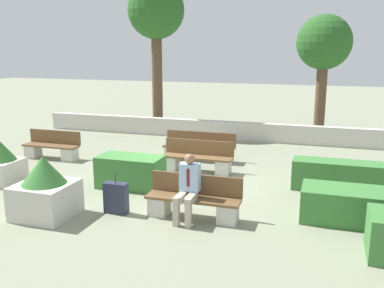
{
  "coord_description": "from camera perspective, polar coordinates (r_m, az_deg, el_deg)",
  "views": [
    {
      "loc": [
        3.51,
        -9.47,
        3.27
      ],
      "look_at": [
        0.35,
        0.5,
        0.9
      ],
      "focal_mm": 40.0,
      "sensor_mm": 36.0,
      "label": 1
    }
  ],
  "objects": [
    {
      "name": "planter_corner_left",
      "position": [
        11.52,
        -24.19,
        -2.25
      ],
      "size": [
        0.9,
        0.9,
        1.09
      ],
      "color": "beige",
      "rests_on": "ground_plane"
    },
    {
      "name": "hedge_block_mid_right",
      "position": [
        8.77,
        20.81,
        -7.73
      ],
      "size": [
        1.96,
        0.89,
        0.65
      ],
      "color": "#3D7A38",
      "rests_on": "ground_plane"
    },
    {
      "name": "hedge_block_mid_left",
      "position": [
        10.51,
        18.69,
        -4.06
      ],
      "size": [
        2.0,
        0.62,
        0.7
      ],
      "color": "#3D7A38",
      "rests_on": "ground_plane"
    },
    {
      "name": "ground_plane",
      "position": [
        10.61,
        -2.61,
        -5.19
      ],
      "size": [
        60.0,
        60.0,
        0.0
      ],
      "primitive_type": "plane",
      "color": "gray"
    },
    {
      "name": "perimeter_wall",
      "position": [
        15.61,
        4.3,
        1.85
      ],
      "size": [
        14.36,
        0.3,
        0.65
      ],
      "color": "beige",
      "rests_on": "ground_plane"
    },
    {
      "name": "hedge_block_near_right",
      "position": [
        10.29,
        -8.19,
        -3.69
      ],
      "size": [
        1.53,
        0.8,
        0.76
      ],
      "color": "#3D7A38",
      "rests_on": "ground_plane"
    },
    {
      "name": "tree_leftmost",
      "position": [
        17.05,
        -4.81,
        16.81
      ],
      "size": [
        2.17,
        2.17,
        5.74
      ],
      "color": "brown",
      "rests_on": "ground_plane"
    },
    {
      "name": "person_seated_man",
      "position": [
        8.18,
        -0.55,
        -5.52
      ],
      "size": [
        0.38,
        0.64,
        1.29
      ],
      "color": "#B2A893",
      "rests_on": "ground_plane"
    },
    {
      "name": "planter_corner_right",
      "position": [
        8.89,
        -19.02,
        -5.75
      ],
      "size": [
        1.06,
        1.06,
        1.22
      ],
      "color": "beige",
      "rests_on": "ground_plane"
    },
    {
      "name": "suitcase",
      "position": [
        8.78,
        -10.09,
        -7.08
      ],
      "size": [
        0.48,
        0.2,
        0.83
      ],
      "color": "#282D42",
      "rests_on": "ground_plane"
    },
    {
      "name": "bench_left_side",
      "position": [
        12.61,
        0.94,
        -0.73
      ],
      "size": [
        2.13,
        0.49,
        0.83
      ],
      "rotation": [
        0.0,
        0.0,
        0.15
      ],
      "color": "brown",
      "rests_on": "ground_plane"
    },
    {
      "name": "bench_right_side",
      "position": [
        13.49,
        -18.19,
        -0.56
      ],
      "size": [
        1.74,
        0.48,
        0.83
      ],
      "rotation": [
        0.0,
        0.0,
        -0.06
      ],
      "color": "brown",
      "rests_on": "ground_plane"
    },
    {
      "name": "bench_front",
      "position": [
        8.41,
        0.2,
        -7.77
      ],
      "size": [
        1.86,
        0.48,
        0.83
      ],
      "color": "brown",
      "rests_on": "ground_plane"
    },
    {
      "name": "tree_center_left",
      "position": [
        16.43,
        17.19,
        12.47
      ],
      "size": [
        1.97,
        1.97,
        4.44
      ],
      "color": "brown",
      "rests_on": "ground_plane"
    },
    {
      "name": "bench_back",
      "position": [
        11.48,
        0.71,
        -2.13
      ],
      "size": [
        1.91,
        0.48,
        0.83
      ],
      "rotation": [
        0.0,
        0.0,
        0.18
      ],
      "color": "brown",
      "rests_on": "ground_plane"
    }
  ]
}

